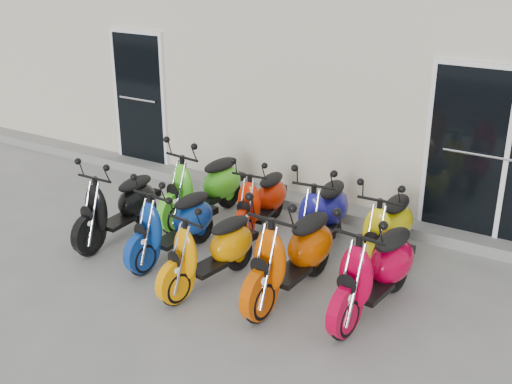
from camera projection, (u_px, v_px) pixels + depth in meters
ground at (230, 265)px, 7.72m from camera, size 80.00×80.00×0.00m
building at (393, 64)px, 11.24m from camera, size 14.00×6.00×3.20m
front_step at (307, 204)px, 9.29m from camera, size 14.00×0.40×0.15m
door_left at (140, 95)px, 10.52m from camera, size 1.07×0.08×2.22m
door_right at (508, 153)px, 7.71m from camera, size 2.02×0.08×2.22m
scooter_front_black at (117, 197)px, 8.18m from camera, size 0.62×1.63×1.19m
scooter_front_blue at (173, 214)px, 7.71m from camera, size 0.71×1.62×1.17m
scooter_front_orange_a at (210, 240)px, 7.07m from camera, size 0.80×1.62×1.15m
scooter_front_orange_b at (292, 242)px, 6.83m from camera, size 0.74×1.82×1.32m
scooter_front_red at (376, 258)px, 6.53m from camera, size 0.80×1.78×1.28m
scooter_back_green at (203, 177)px, 8.74m from camera, size 0.81×1.78×1.27m
scooter_back_red at (261, 192)px, 8.43m from camera, size 0.70×1.56×1.12m
scooter_back_blue at (323, 204)px, 7.89m from camera, size 0.83×1.74×1.24m
scooter_back_yellow at (388, 219)px, 7.51m from camera, size 0.69×1.67×1.21m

